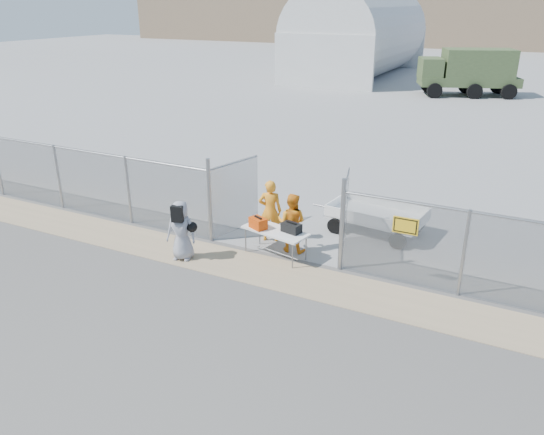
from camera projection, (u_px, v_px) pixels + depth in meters
The scene contains 13 objects.
ground at pixel (236, 286), 13.16m from camera, with size 160.00×160.00×0.00m, color #413E3E.
tarmac_inside at pixel (470, 80), 47.93m from camera, with size 160.00×80.00×0.01m, color gray.
dirt_strip at pixel (255, 269), 13.99m from camera, with size 44.00×1.60×0.01m, color tan.
chain_link_fence at pixel (272, 217), 14.40m from camera, with size 40.00×0.20×2.20m, color gray, non-canonical shape.
quonset_hangar at pixel (359, 31), 48.91m from camera, with size 9.00×18.00×8.00m, color silver, non-canonical shape.
folding_table at pixel (275, 243), 14.56m from camera, with size 1.84×0.77×0.78m, color white, non-canonical shape.
orange_bag at pixel (258, 223), 14.48m from camera, with size 0.47×0.32×0.30m, color #E14409.
black_duffel at pixel (291, 228), 14.24m from camera, with size 0.52×0.31×0.25m, color black.
security_worker_left at pixel (270, 211), 15.32m from camera, with size 0.68×0.45×1.86m, color orange.
security_worker_right at pixel (292, 223), 14.71m from camera, with size 0.83×0.64×1.70m, color orange.
visitor at pixel (181, 230), 14.25m from camera, with size 0.82×0.53×1.67m, color #90929C.
utility_trailer at pixel (377, 218), 16.08m from camera, with size 3.64×1.87×0.88m, color white, non-canonical shape.
military_truck at pixel (469, 73), 39.04m from camera, with size 7.06×2.61×3.37m, color #455931, non-canonical shape.
Camera 1 is at (5.97, -9.92, 6.54)m, focal length 35.00 mm.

